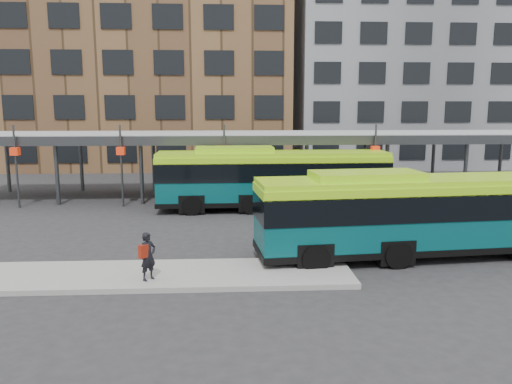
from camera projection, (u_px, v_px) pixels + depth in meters
name	position (u px, v px, depth m)	size (l,w,h in m)	color
ground	(296.00, 251.00, 20.42)	(120.00, 120.00, 0.00)	#28282B
boarding_island	(149.00, 275.00, 17.16)	(14.00, 3.00, 0.18)	gray
canopy	(270.00, 137.00, 32.43)	(40.00, 6.53, 4.80)	#999B9E
building_brick	(155.00, 54.00, 49.54)	(26.00, 14.00, 22.00)	brown
building_grey	(411.00, 66.00, 51.10)	(24.00, 14.00, 20.00)	slate
bus_front	(415.00, 213.00, 19.29)	(12.59, 3.81, 3.42)	#07494E
bus_rear	(272.00, 177.00, 28.47)	(13.14, 3.19, 3.61)	#07494E
pedestrian	(148.00, 256.00, 16.31)	(0.68, 0.69, 1.61)	black
bike_rack	(467.00, 189.00, 32.88)	(5.27, 1.51, 1.06)	slate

